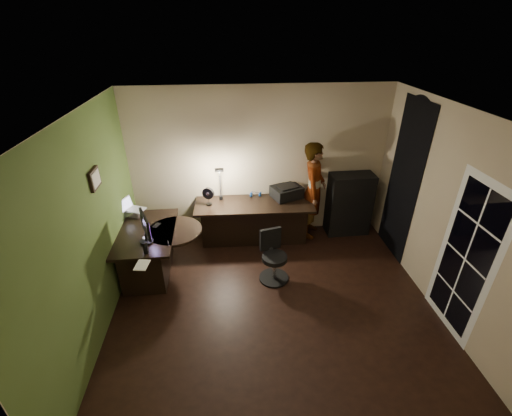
{
  "coord_description": "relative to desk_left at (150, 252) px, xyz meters",
  "views": [
    {
      "loc": [
        -0.59,
        -3.6,
        3.58
      ],
      "look_at": [
        -0.15,
        1.05,
        1.0
      ],
      "focal_mm": 24.0,
      "sensor_mm": 36.0,
      "label": 1
    }
  ],
  "objects": [
    {
      "name": "floor",
      "position": [
        1.83,
        -0.88,
        -0.39
      ],
      "size": [
        4.5,
        4.0,
        0.01
      ],
      "primitive_type": "cube",
      "color": "black",
      "rests_on": "ground"
    },
    {
      "name": "ceiling",
      "position": [
        1.83,
        -0.88,
        2.32
      ],
      "size": [
        4.5,
        4.0,
        0.01
      ],
      "primitive_type": "cube",
      "color": "silver",
      "rests_on": "floor"
    },
    {
      "name": "wall_back",
      "position": [
        1.83,
        1.12,
        0.96
      ],
      "size": [
        4.5,
        0.01,
        2.7
      ],
      "primitive_type": "cube",
      "color": "tan",
      "rests_on": "floor"
    },
    {
      "name": "wall_front",
      "position": [
        1.83,
        -2.89,
        0.96
      ],
      "size": [
        4.5,
        0.01,
        2.7
      ],
      "primitive_type": "cube",
      "color": "tan",
      "rests_on": "floor"
    },
    {
      "name": "wall_left",
      "position": [
        -0.42,
        -0.88,
        0.96
      ],
      "size": [
        0.01,
        4.0,
        2.7
      ],
      "primitive_type": "cube",
      "color": "tan",
      "rests_on": "floor"
    },
    {
      "name": "wall_right",
      "position": [
        4.08,
        -0.88,
        0.96
      ],
      "size": [
        0.01,
        4.0,
        2.7
      ],
      "primitive_type": "cube",
      "color": "tan",
      "rests_on": "floor"
    },
    {
      "name": "green_wall_overlay",
      "position": [
        -0.41,
        -0.88,
        0.96
      ],
      "size": [
        0.0,
        4.0,
        2.7
      ],
      "primitive_type": "cube",
      "color": "#4A652A",
      "rests_on": "floor"
    },
    {
      "name": "arched_doorway",
      "position": [
        4.07,
        0.27,
        0.91
      ],
      "size": [
        0.01,
        0.9,
        2.6
      ],
      "primitive_type": "cube",
      "color": "black",
      "rests_on": "floor"
    },
    {
      "name": "french_door",
      "position": [
        4.07,
        -1.43,
        0.66
      ],
      "size": [
        0.02,
        0.92,
        2.1
      ],
      "primitive_type": "cube",
      "color": "white",
      "rests_on": "floor"
    },
    {
      "name": "framed_picture",
      "position": [
        -0.39,
        -0.43,
        1.46
      ],
      "size": [
        0.04,
        0.3,
        0.25
      ],
      "primitive_type": "cube",
      "color": "black",
      "rests_on": "wall_left"
    },
    {
      "name": "desk_left",
      "position": [
        0.0,
        0.0,
        0.0
      ],
      "size": [
        0.85,
        1.36,
        0.78
      ],
      "primitive_type": "cube",
      "rotation": [
        0.0,
        0.0,
        0.02
      ],
      "color": "black",
      "rests_on": "floor"
    },
    {
      "name": "desk_right",
      "position": [
        1.7,
        0.75,
        -0.0
      ],
      "size": [
        2.08,
        0.79,
        0.77
      ],
      "primitive_type": "cube",
      "rotation": [
        0.0,
        0.0,
        -0.03
      ],
      "color": "black",
      "rests_on": "floor"
    },
    {
      "name": "cabinet",
      "position": [
        3.48,
        0.9,
        0.2
      ],
      "size": [
        0.79,
        0.41,
        1.18
      ],
      "primitive_type": "cube",
      "rotation": [
        0.0,
        0.0,
        0.02
      ],
      "color": "black",
      "rests_on": "floor"
    },
    {
      "name": "laptop_stand",
      "position": [
        -0.28,
        0.49,
        0.45
      ],
      "size": [
        0.28,
        0.25,
        0.1
      ],
      "primitive_type": "cube",
      "rotation": [
        0.0,
        0.0,
        -0.24
      ],
      "color": "silver",
      "rests_on": "desk_left"
    },
    {
      "name": "laptop",
      "position": [
        -0.24,
        0.49,
        0.61
      ],
      "size": [
        0.39,
        0.38,
        0.21
      ],
      "primitive_type": "cube",
      "rotation": [
        0.0,
        0.0,
        -0.43
      ],
      "color": "silver",
      "rests_on": "laptop_stand"
    },
    {
      "name": "monitor",
      "position": [
        0.06,
        -0.3,
        0.56
      ],
      "size": [
        0.27,
        0.48,
        0.32
      ],
      "primitive_type": "cube",
      "rotation": [
        0.0,
        0.0,
        0.4
      ],
      "color": "black",
      "rests_on": "desk_left"
    },
    {
      "name": "mouse",
      "position": [
        0.01,
        -0.23,
        0.42
      ],
      "size": [
        0.08,
        0.1,
        0.03
      ],
      "primitive_type": "ellipsoid",
      "rotation": [
        0.0,
        0.0,
        0.37
      ],
      "color": "silver",
      "rests_on": "desk_left"
    },
    {
      "name": "phone",
      "position": [
        0.13,
        0.13,
        0.41
      ],
      "size": [
        0.13,
        0.16,
        0.01
      ],
      "primitive_type": "cube",
      "rotation": [
        0.0,
        0.0,
        -0.43
      ],
      "color": "black",
      "rests_on": "desk_left"
    },
    {
      "name": "pen",
      "position": [
        0.38,
        -0.38,
        0.41
      ],
      "size": [
        0.04,
        0.13,
        0.01
      ],
      "primitive_type": "cube",
      "rotation": [
        0.0,
        0.0,
        0.25
      ],
      "color": "black",
      "rests_on": "desk_left"
    },
    {
      "name": "speaker",
      "position": [
        0.11,
        -0.58,
        0.49
      ],
      "size": [
        0.08,
        0.08,
        0.17
      ],
      "primitive_type": "cylinder",
      "rotation": [
        0.0,
        0.0,
        0.21
      ],
      "color": "black",
      "rests_on": "desk_left"
    },
    {
      "name": "notepad",
      "position": [
        0.1,
        -0.85,
        0.41
      ],
      "size": [
        0.19,
        0.24,
        0.01
      ],
      "primitive_type": "cube",
      "rotation": [
        0.0,
        0.0,
        -0.14
      ],
      "color": "silver",
      "rests_on": "desk_left"
    },
    {
      "name": "desk_fan",
      "position": [
        0.92,
        0.78,
        0.55
      ],
      "size": [
        0.23,
        0.18,
        0.32
      ],
      "primitive_type": "cube",
      "rotation": [
        0.0,
        0.0,
        -0.38
      ],
      "color": "black",
      "rests_on": "desk_right"
    },
    {
      "name": "headphones",
      "position": [
        1.75,
        1.0,
        0.44
      ],
      "size": [
        0.22,
        0.16,
        0.1
      ],
      "primitive_type": "cube",
      "rotation": [
        0.0,
        0.0,
        -0.43
      ],
      "color": "navy",
      "rests_on": "desk_right"
    },
    {
      "name": "printer",
      "position": [
        2.3,
        0.92,
        0.5
      ],
      "size": [
        0.61,
        0.55,
        0.22
      ],
      "primitive_type": "cube",
      "rotation": [
        0.0,
        0.0,
        0.38
      ],
      "color": "black",
      "rests_on": "desk_right"
    },
    {
      "name": "desk_lamp",
      "position": [
        1.13,
        0.95,
        0.76
      ],
      "size": [
        0.29,
        0.37,
        0.73
      ],
      "primitive_type": "cube",
      "rotation": [
        0.0,
        0.0,
        0.39
      ],
      "color": "black",
      "rests_on": "desk_right"
    },
    {
      "name": "office_chair",
      "position": [
        1.91,
        -0.35,
        0.02
      ],
      "size": [
        0.55,
        0.55,
        0.82
      ],
      "primitive_type": "cube",
      "rotation": [
        0.0,
        0.0,
        0.24
      ],
      "color": "black",
      "rests_on": "floor"
    },
    {
      "name": "person",
      "position": [
        2.78,
        0.9,
        0.51
      ],
      "size": [
        0.62,
        0.75,
        1.79
      ],
      "primitive_type": "imported",
      "rotation": [
        0.0,
        0.0,
        1.22
      ],
      "color": "#D8A88C",
      "rests_on": "floor"
    }
  ]
}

